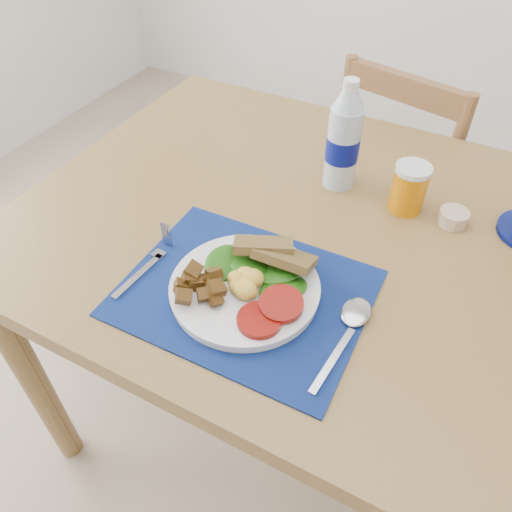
% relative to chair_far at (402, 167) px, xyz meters
% --- Properties ---
extents(ground, '(4.00, 4.00, 0.00)m').
position_rel_chair_far_xyz_m(ground, '(0.08, -0.81, -0.53)').
color(ground, tan).
rests_on(ground, ground).
extents(table, '(1.40, 0.90, 0.75)m').
position_rel_chair_far_xyz_m(table, '(0.08, -0.61, 0.13)').
color(table, brown).
rests_on(table, ground).
extents(chair_far, '(0.46, 0.44, 1.04)m').
position_rel_chair_far_xyz_m(chair_far, '(0.00, 0.00, 0.00)').
color(chair_far, brown).
rests_on(chair_far, ground).
extents(placemat, '(0.41, 0.32, 0.00)m').
position_rel_chair_far_xyz_m(placemat, '(-0.08, -0.83, 0.22)').
color(placemat, black).
rests_on(placemat, table).
extents(breakfast_plate, '(0.25, 0.25, 0.06)m').
position_rel_chair_far_xyz_m(breakfast_plate, '(-0.08, -0.83, 0.24)').
color(breakfast_plate, silver).
rests_on(breakfast_plate, placemat).
extents(fork, '(0.03, 0.17, 0.00)m').
position_rel_chair_far_xyz_m(fork, '(-0.26, -0.85, 0.22)').
color(fork, '#B2B5BA').
rests_on(fork, placemat).
extents(spoon, '(0.05, 0.20, 0.01)m').
position_rel_chair_far_xyz_m(spoon, '(0.10, -0.82, 0.22)').
color(spoon, '#B2B5BA').
rests_on(spoon, placemat).
extents(water_bottle, '(0.07, 0.07, 0.23)m').
position_rel_chair_far_xyz_m(water_bottle, '(-0.05, -0.46, 0.32)').
color(water_bottle, '#ADBFCC').
rests_on(water_bottle, table).
extents(juice_glass, '(0.07, 0.07, 0.09)m').
position_rel_chair_far_xyz_m(juice_glass, '(0.10, -0.48, 0.26)').
color(juice_glass, '#CC7105').
rests_on(juice_glass, table).
extents(ramekin, '(0.06, 0.06, 0.03)m').
position_rel_chair_far_xyz_m(ramekin, '(0.19, -0.48, 0.23)').
color(ramekin, '#C1A88D').
rests_on(ramekin, table).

